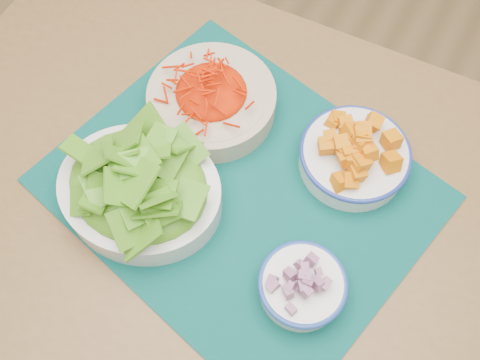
# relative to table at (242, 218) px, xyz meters

# --- Properties ---
(ground) EXTENTS (4.00, 4.00, 0.00)m
(ground) POSITION_rel_table_xyz_m (-0.04, 0.02, -0.65)
(ground) COLOR #977649
(ground) RESTS_ON ground
(table) EXTENTS (1.27, 0.88, 0.75)m
(table) POSITION_rel_table_xyz_m (0.00, 0.00, 0.00)
(table) COLOR brown
(table) RESTS_ON ground
(placemat) EXTENTS (0.68, 0.60, 0.00)m
(placemat) POSITION_rel_table_xyz_m (-0.01, 0.01, 0.10)
(placemat) COLOR #02302D
(placemat) RESTS_ON table
(carrot_bowl) EXTENTS (0.23, 0.23, 0.09)m
(carrot_bowl) POSITION_rel_table_xyz_m (-0.13, 0.12, 0.14)
(carrot_bowl) COLOR #C4B092
(carrot_bowl) RESTS_ON placemat
(squash_bowl) EXTENTS (0.19, 0.19, 0.10)m
(squash_bowl) POSITION_rel_table_xyz_m (0.14, 0.14, 0.14)
(squash_bowl) COLOR white
(squash_bowl) RESTS_ON placemat
(lettuce_bowl) EXTENTS (0.30, 0.26, 0.13)m
(lettuce_bowl) POSITION_rel_table_xyz_m (-0.14, -0.09, 0.16)
(lettuce_bowl) COLOR silver
(lettuce_bowl) RESTS_ON placemat
(onion_bowl) EXTENTS (0.13, 0.13, 0.07)m
(onion_bowl) POSITION_rel_table_xyz_m (0.16, -0.10, 0.13)
(onion_bowl) COLOR white
(onion_bowl) RESTS_ON placemat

